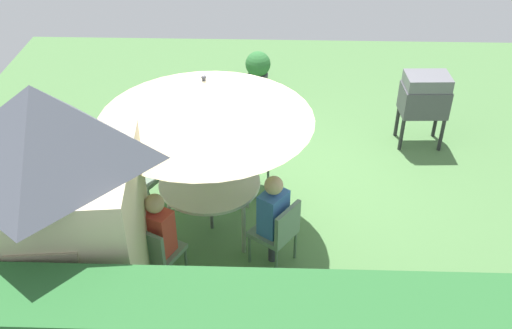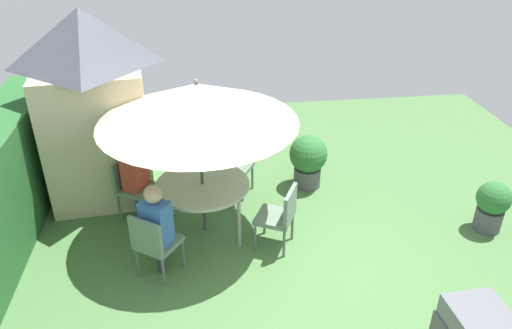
% 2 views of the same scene
% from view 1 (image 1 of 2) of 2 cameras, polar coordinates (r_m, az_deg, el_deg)
% --- Properties ---
extents(ground_plane, '(11.00, 11.00, 0.00)m').
position_cam_1_polar(ground_plane, '(8.46, 2.24, -2.55)').
color(ground_plane, '#47703D').
extents(garden_shed, '(1.74, 1.70, 2.86)m').
position_cam_1_polar(garden_shed, '(6.07, -18.49, -4.53)').
color(garden_shed, '#C6B793').
rests_on(garden_shed, ground).
extents(patio_table, '(1.27, 1.27, 0.76)m').
position_cam_1_polar(patio_table, '(7.41, -4.52, -2.02)').
color(patio_table, '#B2ADA3').
rests_on(patio_table, ground).
extents(patio_umbrella, '(2.54, 2.54, 2.24)m').
position_cam_1_polar(patio_umbrella, '(6.75, -4.99, 6.29)').
color(patio_umbrella, '#4C4C51').
rests_on(patio_umbrella, ground).
extents(bbq_grill, '(0.72, 0.53, 1.20)m').
position_cam_1_polar(bbq_grill, '(9.45, 16.09, 6.42)').
color(bbq_grill, '#47474C').
rests_on(bbq_grill, ground).
extents(chair_near_shed, '(0.62, 0.62, 0.90)m').
position_cam_1_polar(chair_near_shed, '(6.83, -9.78, -8.28)').
color(chair_near_shed, slate).
rests_on(chair_near_shed, ground).
extents(chair_far_side, '(0.65, 0.64, 0.90)m').
position_cam_1_polar(chair_far_side, '(7.00, 2.22, -6.42)').
color(chair_far_side, slate).
rests_on(chair_far_side, ground).
extents(chair_toward_hedge, '(0.62, 0.62, 0.90)m').
position_cam_1_polar(chair_toward_hedge, '(8.29, -0.37, 1.00)').
color(chair_toward_hedge, slate).
rests_on(chair_toward_hedge, ground).
extents(chair_toward_house, '(0.63, 0.63, 0.90)m').
position_cam_1_polar(chair_toward_house, '(8.14, -11.21, -0.47)').
color(chair_toward_house, slate).
rests_on(chair_toward_house, ground).
extents(potted_plant_by_shed, '(0.46, 0.46, 0.75)m').
position_cam_1_polar(potted_plant_by_shed, '(10.94, 0.19, 9.23)').
color(potted_plant_by_shed, '#4C4C51').
rests_on(potted_plant_by_shed, ground).
extents(potted_plant_by_grill, '(0.60, 0.60, 0.88)m').
position_cam_1_polar(potted_plant_by_grill, '(9.07, -9.71, 3.47)').
color(potted_plant_by_grill, '#4C4C51').
rests_on(potted_plant_by_grill, ground).
extents(person_in_red, '(0.41, 0.37, 1.26)m').
position_cam_1_polar(person_in_red, '(6.70, -9.55, -6.21)').
color(person_in_red, '#CC3D33').
rests_on(person_in_red, ground).
extents(person_in_blue, '(0.39, 0.42, 1.26)m').
position_cam_1_polar(person_in_blue, '(6.87, 1.69, -4.49)').
color(person_in_blue, '#3866B2').
rests_on(person_in_blue, ground).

